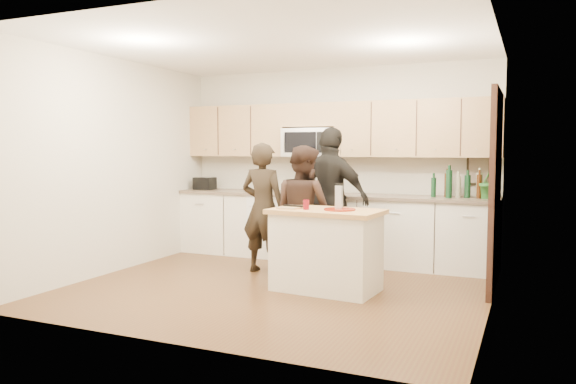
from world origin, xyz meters
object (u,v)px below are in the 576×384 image
at_px(island, 326,250).
at_px(woman_left, 263,208).
at_px(woman_right, 331,199).
at_px(toaster, 205,183).
at_px(woman_center, 303,211).

height_order(island, woman_left, woman_left).
height_order(woman_left, woman_right, woman_right).
relative_size(toaster, woman_left, 0.17).
relative_size(island, toaster, 4.44).
height_order(island, woman_center, woman_center).
relative_size(island, woman_center, 0.78).
distance_m(toaster, woman_right, 2.33).
bearing_deg(woman_center, island, 154.79).
xyz_separation_m(woman_left, woman_right, (0.76, 0.43, 0.10)).
bearing_deg(island, woman_left, 156.94).
xyz_separation_m(island, woman_center, (-0.50, 0.55, 0.35)).
distance_m(woman_center, woman_right, 0.49).
bearing_deg(woman_right, woman_left, 45.21).
distance_m(island, woman_right, 1.12).
relative_size(island, woman_right, 0.68).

